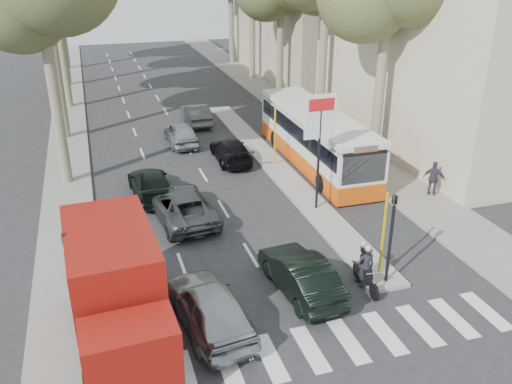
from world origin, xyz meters
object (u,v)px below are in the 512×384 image
motorcycle (364,265)px  red_truck (116,290)px  silver_hatchback (209,307)px  dark_hatchback (301,274)px  city_bus (315,136)px

motorcycle → red_truck: bearing=-172.5°
red_truck → motorcycle: (8.73, 0.52, -1.07)m
silver_hatchback → motorcycle: size_ratio=2.20×
red_truck → motorcycle: size_ratio=3.23×
dark_hatchback → red_truck: bearing=2.1°
dark_hatchback → motorcycle: 2.38m
silver_hatchback → city_bus: 15.71m
dark_hatchback → red_truck: (-6.36, -0.80, 1.16)m
dark_hatchback → red_truck: 6.52m
red_truck → motorcycle: red_truck is taller
city_bus → motorcycle: bearing=-104.3°
silver_hatchback → motorcycle: 5.96m
dark_hatchback → city_bus: city_bus is taller
dark_hatchback → motorcycle: motorcycle is taller
city_bus → motorcycle: (-3.20, -12.04, -0.83)m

